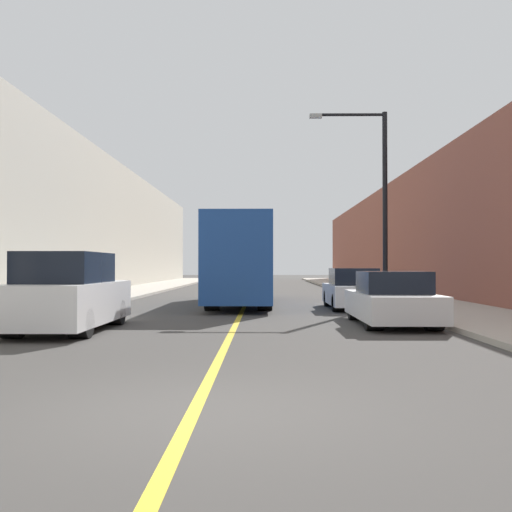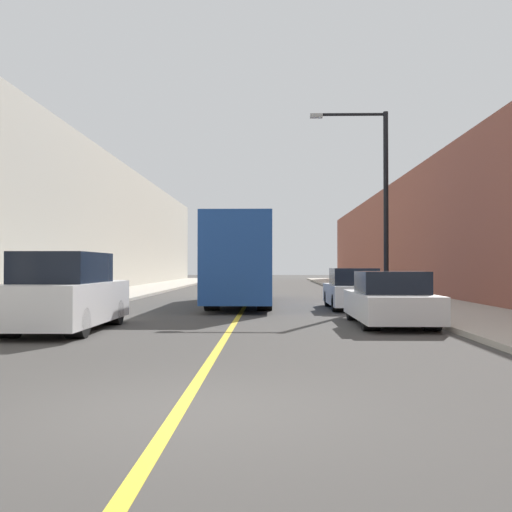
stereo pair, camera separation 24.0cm
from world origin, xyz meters
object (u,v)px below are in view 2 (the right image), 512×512
Objects in this scene: parked_suv_left at (66,295)px; car_right_mid at (353,291)px; street_lamp_right at (378,192)px; car_right_near at (390,301)px; bus at (243,260)px.

car_right_mid is at bearing 43.50° from parked_suv_left.
street_lamp_right is at bearing 45.58° from parked_suv_left.
street_lamp_right is at bearing 81.86° from car_right_near.
parked_suv_left is (-3.88, -10.41, -0.95)m from bus.
street_lamp_right is at bearing 55.67° from car_right_mid.
street_lamp_right reaches higher than car_right_mid.
street_lamp_right reaches higher than parked_suv_left.
bus is 5.15m from car_right_mid.
street_lamp_right reaches higher than bus.
car_right_mid is (-0.16, 6.06, 0.02)m from car_right_near.
car_right_near is at bearing -98.14° from street_lamp_right.
car_right_near is (4.36, -8.80, -1.18)m from bus.
car_right_near is at bearing -63.66° from bus.
car_right_mid is 0.58× the size of street_lamp_right.
street_lamp_right is (5.50, -0.84, 2.74)m from bus.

